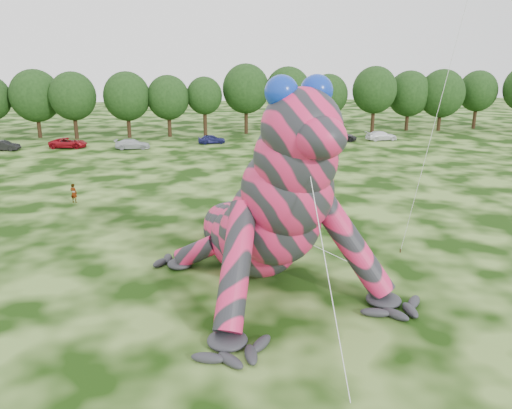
{
  "coord_description": "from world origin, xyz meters",
  "views": [
    {
      "loc": [
        -1.11,
        -18.2,
        11.35
      ],
      "look_at": [
        2.11,
        6.45,
        4.0
      ],
      "focal_mm": 35.0,
      "sensor_mm": 36.0,
      "label": 1
    }
  ],
  "objects_px": {
    "car_5": "(290,138)",
    "spectator_2": "(328,170)",
    "inflatable_gecko": "(247,175)",
    "tree_6": "(74,106)",
    "car_6": "(340,136)",
    "car_4": "(212,139)",
    "tree_11": "(288,100)",
    "spectator_0": "(74,193)",
    "tree_9": "(205,106)",
    "car_2": "(68,143)",
    "spectator_3": "(336,158)",
    "tree_7": "(127,105)",
    "tree_15": "(441,100)",
    "tree_5": "(36,104)",
    "tree_16": "(477,100)",
    "car_1": "(4,146)",
    "car_3": "(132,144)",
    "tree_14": "(409,101)",
    "car_7": "(381,136)",
    "tree_10": "(246,99)",
    "tree_8": "(169,106)",
    "tree_12": "(328,104)",
    "spectator_5": "(290,195)"
  },
  "relations": [
    {
      "from": "tree_9",
      "to": "car_2",
      "type": "bearing_deg",
      "value": -154.91
    },
    {
      "from": "tree_8",
      "to": "spectator_2",
      "type": "height_order",
      "value": "tree_8"
    },
    {
      "from": "car_3",
      "to": "car_6",
      "type": "xyz_separation_m",
      "value": [
        28.42,
        2.82,
        0.0
      ]
    },
    {
      "from": "car_6",
      "to": "spectator_0",
      "type": "relative_size",
      "value": 2.92
    },
    {
      "from": "tree_10",
      "to": "car_3",
      "type": "xyz_separation_m",
      "value": [
        -16.02,
        -11.6,
        -4.61
      ]
    },
    {
      "from": "spectator_0",
      "to": "car_5",
      "type": "bearing_deg",
      "value": -106.7
    },
    {
      "from": "tree_11",
      "to": "tree_15",
      "type": "height_order",
      "value": "tree_11"
    },
    {
      "from": "tree_11",
      "to": "car_6",
      "type": "xyz_separation_m",
      "value": [
        6.01,
        -8.4,
        -4.39
      ]
    },
    {
      "from": "car_2",
      "to": "spectator_3",
      "type": "distance_m",
      "value": 35.03
    },
    {
      "from": "tree_6",
      "to": "spectator_0",
      "type": "distance_m",
      "value": 35.23
    },
    {
      "from": "tree_16",
      "to": "spectator_2",
      "type": "height_order",
      "value": "tree_16"
    },
    {
      "from": "inflatable_gecko",
      "to": "tree_6",
      "type": "relative_size",
      "value": 2.26
    },
    {
      "from": "tree_15",
      "to": "car_5",
      "type": "xyz_separation_m",
      "value": [
        -26.07,
        -8.5,
        -4.12
      ]
    },
    {
      "from": "tree_7",
      "to": "tree_11",
      "type": "relative_size",
      "value": 0.94
    },
    {
      "from": "tree_14",
      "to": "car_4",
      "type": "height_order",
      "value": "tree_14"
    },
    {
      "from": "spectator_3",
      "to": "spectator_5",
      "type": "distance_m",
      "value": 16.2
    },
    {
      "from": "tree_12",
      "to": "tree_15",
      "type": "height_order",
      "value": "tree_15"
    },
    {
      "from": "car_5",
      "to": "spectator_2",
      "type": "height_order",
      "value": "spectator_2"
    },
    {
      "from": "tree_7",
      "to": "tree_15",
      "type": "relative_size",
      "value": 0.98
    },
    {
      "from": "spectator_3",
      "to": "inflatable_gecko",
      "type": "bearing_deg",
      "value": 145.5
    },
    {
      "from": "spectator_3",
      "to": "tree_16",
      "type": "bearing_deg",
      "value": -58.61
    },
    {
      "from": "tree_5",
      "to": "inflatable_gecko",
      "type": "bearing_deg",
      "value": -63.97
    },
    {
      "from": "car_4",
      "to": "tree_11",
      "type": "bearing_deg",
      "value": -61.2
    },
    {
      "from": "inflatable_gecko",
      "to": "tree_9",
      "type": "xyz_separation_m",
      "value": [
        -0.72,
        49.9,
        -1.02
      ]
    },
    {
      "from": "tree_5",
      "to": "car_1",
      "type": "relative_size",
      "value": 2.57
    },
    {
      "from": "inflatable_gecko",
      "to": "car_2",
      "type": "height_order",
      "value": "inflatable_gecko"
    },
    {
      "from": "car_4",
      "to": "car_6",
      "type": "xyz_separation_m",
      "value": [
        18.13,
        -0.01,
        0.01
      ]
    },
    {
      "from": "spectator_3",
      "to": "car_3",
      "type": "bearing_deg",
      "value": 51.06
    },
    {
      "from": "car_2",
      "to": "spectator_0",
      "type": "bearing_deg",
      "value": -159.55
    },
    {
      "from": "car_1",
      "to": "car_5",
      "type": "bearing_deg",
      "value": -80.27
    },
    {
      "from": "tree_5",
      "to": "spectator_2",
      "type": "xyz_separation_m",
      "value": [
        35.12,
        -30.64,
        -4.03
      ]
    },
    {
      "from": "tree_7",
      "to": "tree_11",
      "type": "distance_m",
      "value": 23.91
    },
    {
      "from": "car_3",
      "to": "car_2",
      "type": "bearing_deg",
      "value": 78.44
    },
    {
      "from": "car_3",
      "to": "tree_6",
      "type": "bearing_deg",
      "value": 43.95
    },
    {
      "from": "tree_15",
      "to": "car_5",
      "type": "distance_m",
      "value": 27.73
    },
    {
      "from": "tree_5",
      "to": "tree_16",
      "type": "xyz_separation_m",
      "value": [
        68.57,
        0.94,
        -0.21
      ]
    },
    {
      "from": "tree_11",
      "to": "tree_16",
      "type": "distance_m",
      "value": 31.69
    },
    {
      "from": "car_6",
      "to": "car_7",
      "type": "bearing_deg",
      "value": -81.37
    },
    {
      "from": "inflatable_gecko",
      "to": "tree_16",
      "type": "bearing_deg",
      "value": 31.28
    },
    {
      "from": "tree_14",
      "to": "car_7",
      "type": "relative_size",
      "value": 2.09
    },
    {
      "from": "tree_8",
      "to": "car_7",
      "type": "height_order",
      "value": "tree_8"
    },
    {
      "from": "car_6",
      "to": "car_4",
      "type": "bearing_deg",
      "value": 101.39
    },
    {
      "from": "car_6",
      "to": "tree_8",
      "type": "bearing_deg",
      "value": 84.74
    },
    {
      "from": "tree_16",
      "to": "car_3",
      "type": "distance_m",
      "value": 55.62
    },
    {
      "from": "tree_10",
      "to": "spectator_2",
      "type": "distance_m",
      "value": 31.43
    },
    {
      "from": "inflatable_gecko",
      "to": "car_5",
      "type": "height_order",
      "value": "inflatable_gecko"
    },
    {
      "from": "tree_5",
      "to": "car_4",
      "type": "bearing_deg",
      "value": -19.2
    },
    {
      "from": "inflatable_gecko",
      "to": "tree_11",
      "type": "height_order",
      "value": "inflatable_gecko"
    },
    {
      "from": "tree_8",
      "to": "spectator_2",
      "type": "bearing_deg",
      "value": -60.94
    },
    {
      "from": "tree_10",
      "to": "car_6",
      "type": "xyz_separation_m",
      "value": [
        12.4,
        -8.78,
        -4.61
      ]
    }
  ]
}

